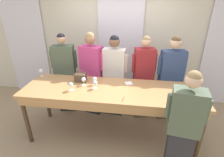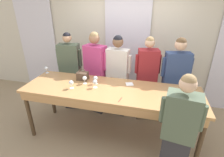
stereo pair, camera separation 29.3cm
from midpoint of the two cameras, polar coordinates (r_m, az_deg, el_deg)
name	(u,v)px [view 2 (the right image)]	position (r m, az deg, el deg)	size (l,w,h in m)	color
ground_plane	(111,134)	(3.50, 2.14, -17.79)	(18.00, 18.00, 0.00)	tan
wall_back	(127,43)	(4.22, 7.02, 11.42)	(12.00, 0.06, 2.80)	beige
curtain_panel_left	(38,40)	(5.05, -21.60, 11.48)	(1.02, 0.03, 2.69)	white
curtain_panel_center	(127,46)	(4.17, 6.86, 10.47)	(1.02, 0.03, 2.69)	white
tasting_bar	(110,94)	(2.94, 2.30, -5.24)	(2.98, 0.89, 0.99)	#B27F4C
wine_bottle	(191,94)	(2.85, 27.10, -4.54)	(0.08, 0.08, 0.32)	black
handbag	(83,76)	(3.24, -7.04, 0.86)	(0.20, 0.15, 0.22)	brown
wine_glass_front_left	(71,83)	(2.94, -10.45, -1.50)	(0.08, 0.08, 0.14)	white
wine_glass_front_mid	(95,79)	(3.05, -2.69, -0.10)	(0.08, 0.08, 0.14)	white
wine_glass_front_right	(179,99)	(2.69, 24.00, -6.12)	(0.08, 0.08, 0.14)	white
wine_glass_center_left	(46,68)	(3.68, -18.53, 3.11)	(0.08, 0.08, 0.14)	white
wine_glass_center_mid	(85,78)	(3.07, -6.26, -0.06)	(0.08, 0.08, 0.14)	white
wine_glass_center_right	(95,82)	(2.92, -2.74, -1.31)	(0.08, 0.08, 0.14)	white
napkin	(129,84)	(3.11, 8.43, -1.86)	(0.16, 0.16, 0.00)	white
pen	(120,100)	(2.63, 5.89, -6.96)	(0.03, 0.14, 0.01)	maroon
guest_olive_jacket	(71,72)	(3.90, -11.27, 1.97)	(0.55, 0.31, 1.75)	#28282D
guest_pink_top	(96,74)	(3.69, -3.07, 1.55)	(0.54, 0.35, 1.78)	#28282D
guest_cream_sweater	(117,76)	(3.59, 4.13, 0.64)	(0.55, 0.26, 1.74)	#28282D
guest_striped_shirt	(146,80)	(3.55, 13.54, -0.50)	(0.49, 0.33, 1.75)	brown
guest_navy_coat	(175,82)	(3.59, 21.98, -1.06)	(0.56, 0.29, 1.76)	brown
host_pouring	(178,133)	(2.48, 24.07, -16.11)	(0.51, 0.30, 1.64)	#28282D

